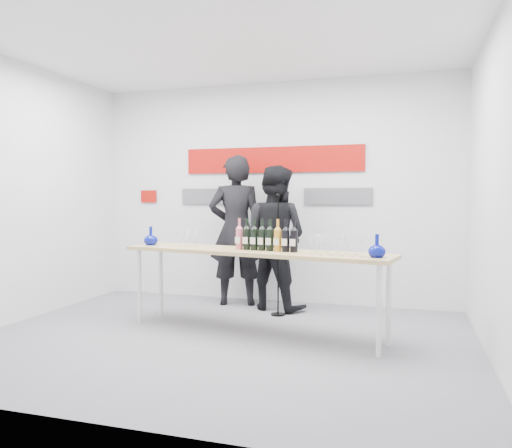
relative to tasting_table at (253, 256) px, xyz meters
name	(u,v)px	position (x,y,z in m)	size (l,w,h in m)	color
ground	(221,339)	(-0.24, -0.32, -0.82)	(5.00, 5.00, 0.00)	slate
back_wall	(273,193)	(-0.24, 1.68, 0.68)	(5.00, 0.04, 3.00)	silver
signage	(268,170)	(-0.30, 1.65, 0.99)	(3.38, 0.02, 0.79)	#A60D07
tasting_table	(253,256)	(0.00, 0.00, 0.00)	(3.00, 1.11, 0.88)	tan
wine_bottles	(266,235)	(0.15, -0.03, 0.23)	(0.71, 0.20, 0.33)	#CC5966
decanter_left	(151,236)	(-1.30, 0.18, 0.17)	(0.16, 0.16, 0.21)	#071185
decanter_right	(377,246)	(1.28, -0.29, 0.17)	(0.16, 0.16, 0.21)	#071185
glasses_left	(188,238)	(-0.82, 0.15, 0.16)	(0.19, 0.24, 0.18)	silver
glasses_right	(336,245)	(0.89, -0.17, 0.16)	(0.56, 0.31, 0.18)	silver
presenter_left	(236,230)	(-0.64, 1.29, 0.18)	(0.73, 0.48, 1.99)	black
presenter_right	(274,238)	(-0.09, 1.19, 0.10)	(0.89, 0.70, 1.84)	black
mic_stand	(278,278)	(0.05, 0.85, -0.36)	(0.17, 0.17, 1.48)	black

